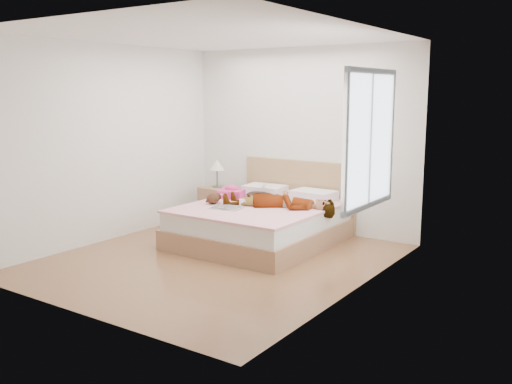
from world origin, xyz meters
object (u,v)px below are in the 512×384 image
bed (264,221)px  nightstand (217,202)px  phone (264,185)px  plush_toy (214,198)px  woman (279,198)px  coffee_mug (242,202)px  towel (231,193)px  magazine (226,208)px

bed → nightstand: bearing=156.7°
phone → plush_toy: 0.83m
woman → phone: 0.64m
woman → coffee_mug: bearing=-72.6°
towel → bed: bearing=-11.6°
towel → magazine: towel is taller
phone → coffee_mug: size_ratio=0.84×
magazine → bed: bearing=63.7°
towel → coffee_mug: size_ratio=3.70×
phone → magazine: phone is taller
woman → plush_toy: bearing=-80.1°
woman → towel: bearing=-112.4°
bed → magazine: (-0.25, -0.51, 0.24)m
bed → towel: (-0.63, 0.13, 0.31)m
coffee_mug → nightstand: nightstand is taller
woman → phone: (-0.50, 0.40, 0.08)m
phone → plush_toy: bearing=-126.0°
coffee_mug → woman: bearing=31.7°
towel → coffee_mug: (0.46, -0.38, -0.03)m
bed → plush_toy: size_ratio=8.07×
phone → bed: 0.64m
phone → magazine: bearing=-103.6°
towel → plush_toy: 0.49m
towel → magazine: 0.75m
magazine → nightstand: size_ratio=0.46×
phone → towel: size_ratio=0.23×
woman → magazine: size_ratio=3.27×
bed → towel: 0.72m
woman → coffee_mug: (-0.41, -0.26, -0.06)m
woman → nightstand: size_ratio=1.51×
magazine → woman: bearing=46.4°
phone → magazine: size_ratio=0.21×
bed → towel: bed is taller
bed → nightstand: 1.28m
towel → coffee_mug: towel is taller
woman → plush_toy: (-0.80, -0.36, -0.03)m
bed → plush_toy: bed is taller
bed → coffee_mug: bed is taller
nightstand → phone: bearing=-6.2°
woman → nightstand: bearing=-123.8°
towel → woman: bearing=-8.0°
nightstand → bed: bearing=-23.3°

